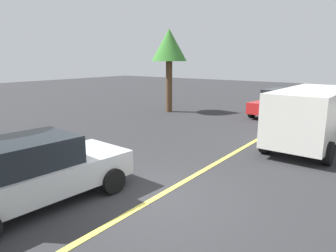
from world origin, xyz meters
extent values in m
plane|color=#2D2D30|center=(0.00, 0.00, 0.00)|extent=(80.00, 80.00, 0.00)
cube|color=#E0D14C|center=(3.00, 0.00, 0.01)|extent=(28.00, 0.16, 0.01)
cube|color=silver|center=(6.97, -1.94, 1.29)|extent=(5.26, 2.17, 1.82)
cube|color=black|center=(9.04, -2.01, 1.69)|extent=(0.22, 1.84, 0.80)
cylinder|color=black|center=(8.76, -1.00, 0.38)|extent=(0.77, 0.28, 0.76)
cylinder|color=black|center=(5.23, -0.89, 0.38)|extent=(0.77, 0.28, 0.76)
cylinder|color=black|center=(5.17, -2.88, 0.38)|extent=(0.77, 0.28, 0.76)
cube|color=#B7BABF|center=(-1.73, 2.04, 0.64)|extent=(4.47, 2.13, 0.63)
cube|color=black|center=(-1.94, 2.06, 1.27)|extent=(2.20, 1.74, 0.63)
cylinder|color=black|center=(-0.18, 2.83, 0.32)|extent=(0.66, 0.27, 0.64)
cylinder|color=black|center=(-0.32, 1.04, 0.32)|extent=(0.66, 0.27, 0.64)
cube|color=red|center=(12.83, 0.97, 0.63)|extent=(4.69, 2.30, 0.62)
cube|color=black|center=(13.06, 0.94, 1.25)|extent=(2.33, 1.82, 0.62)
cylinder|color=black|center=(11.21, 0.24, 0.32)|extent=(0.66, 0.29, 0.64)
cylinder|color=black|center=(11.40, 2.04, 0.32)|extent=(0.66, 0.29, 0.64)
cylinder|color=black|center=(14.26, -0.10, 0.32)|extent=(0.66, 0.29, 0.64)
cylinder|color=black|center=(14.46, 1.70, 0.32)|extent=(0.66, 0.29, 0.64)
cylinder|color=#513823|center=(10.25, 7.06, 1.58)|extent=(0.40, 0.40, 3.16)
cone|color=#387A2D|center=(10.25, 7.06, 4.12)|extent=(2.17, 2.17, 1.93)
camera|label=1|loc=(-5.22, -4.28, 3.28)|focal=32.58mm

